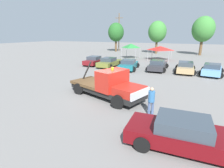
# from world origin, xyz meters

# --- Properties ---
(ground_plane) EXTENTS (160.00, 160.00, 0.00)m
(ground_plane) POSITION_xyz_m (0.00, 0.00, 0.00)
(ground_plane) COLOR slate
(tow_truck) EXTENTS (6.51, 3.94, 2.51)m
(tow_truck) POSITION_xyz_m (0.36, -0.12, 0.92)
(tow_truck) COLOR black
(tow_truck) RESTS_ON ground
(foreground_car) EXTENTS (5.06, 2.14, 1.34)m
(foreground_car) POSITION_xyz_m (5.79, -4.21, 0.65)
(foreground_car) COLOR #5B0A0F
(foreground_car) RESTS_ON ground
(person_near_truck) EXTENTS (0.37, 0.37, 1.68)m
(person_near_truck) POSITION_xyz_m (3.75, -1.65, 0.97)
(person_near_truck) COLOR #475B84
(person_near_truck) RESTS_ON ground
(parked_car_maroon) EXTENTS (2.49, 4.43, 1.34)m
(parked_car_maroon) POSITION_xyz_m (-7.81, 11.80, 0.65)
(parked_car_maroon) COLOR maroon
(parked_car_maroon) RESTS_ON ground
(parked_car_olive) EXTENTS (2.48, 4.62, 1.34)m
(parked_car_olive) POSITION_xyz_m (-5.11, 11.26, 0.65)
(parked_car_olive) COLOR olive
(parked_car_olive) RESTS_ON ground
(parked_car_teal) EXTENTS (2.85, 4.80, 1.34)m
(parked_car_teal) POSITION_xyz_m (-1.94, 10.62, 0.65)
(parked_car_teal) COLOR #196670
(parked_car_teal) RESTS_ON ground
(parked_car_charcoal) EXTENTS (2.58, 4.87, 1.34)m
(parked_car_charcoal) POSITION_xyz_m (1.65, 11.81, 0.65)
(parked_car_charcoal) COLOR #2D2D33
(parked_car_charcoal) RESTS_ON ground
(parked_car_tan) EXTENTS (2.55, 4.78, 1.34)m
(parked_car_tan) POSITION_xyz_m (5.00, 11.78, 0.65)
(parked_car_tan) COLOR tan
(parked_car_tan) RESTS_ON ground
(parked_car_skyblue) EXTENTS (2.79, 4.59, 1.34)m
(parked_car_skyblue) POSITION_xyz_m (7.84, 11.48, 0.65)
(parked_car_skyblue) COLOR #669ED1
(parked_car_skyblue) RESTS_ON ground
(canopy_tent_green) EXTENTS (2.87, 2.87, 2.77)m
(canopy_tent_green) POSITION_xyz_m (-5.25, 21.30, 2.38)
(canopy_tent_green) COLOR #9E9EA3
(canopy_tent_green) RESTS_ON ground
(canopy_tent_red) EXTENTS (3.60, 3.60, 2.47)m
(canopy_tent_red) POSITION_xyz_m (0.27, 21.15, 2.12)
(canopy_tent_red) COLOR #9E9EA3
(canopy_tent_red) RESTS_ON ground
(tree_left) EXTENTS (4.12, 4.12, 7.35)m
(tree_left) POSITION_xyz_m (-13.20, 32.43, 4.93)
(tree_left) COLOR brown
(tree_left) RESTS_ON ground
(tree_center) EXTENTS (4.18, 4.18, 7.47)m
(tree_center) POSITION_xyz_m (-2.46, 31.87, 5.01)
(tree_center) COLOR brown
(tree_center) RESTS_ON ground
(tree_right) EXTENTS (4.58, 4.58, 8.18)m
(tree_right) POSITION_xyz_m (7.09, 32.31, 5.49)
(tree_right) COLOR brown
(tree_right) RESTS_ON ground
(utility_pole) EXTENTS (2.20, 0.24, 9.79)m
(utility_pole) POSITION_xyz_m (-13.22, 34.49, 5.16)
(utility_pole) COLOR brown
(utility_pole) RESTS_ON ground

